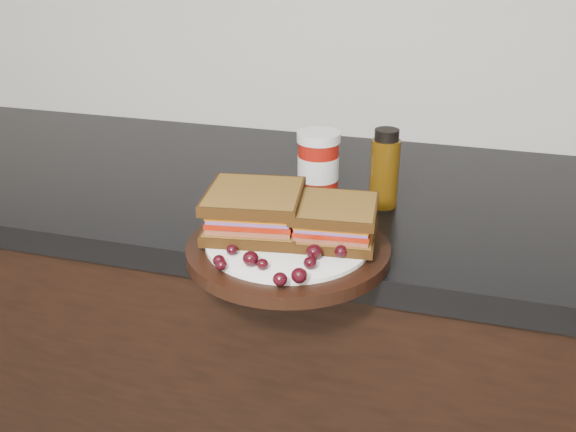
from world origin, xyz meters
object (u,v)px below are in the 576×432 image
object	(u,v)px
oil_bottle	(385,168)
sandwich_left	(254,211)
condiment_jar	(318,163)
plate	(288,250)

from	to	relation	value
oil_bottle	sandwich_left	bearing A→B (deg)	-128.01
condiment_jar	sandwich_left	bearing A→B (deg)	-99.59
plate	oil_bottle	xyz separation A→B (m)	(0.10, 0.21, 0.06)
condiment_jar	plate	bearing A→B (deg)	-85.91
sandwich_left	condiment_jar	world-z (taller)	condiment_jar
sandwich_left	plate	bearing A→B (deg)	-26.67
condiment_jar	oil_bottle	distance (m)	0.12
condiment_jar	oil_bottle	world-z (taller)	oil_bottle
plate	sandwich_left	size ratio (longest dim) A/B	2.15
condiment_jar	oil_bottle	bearing A→B (deg)	-12.22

